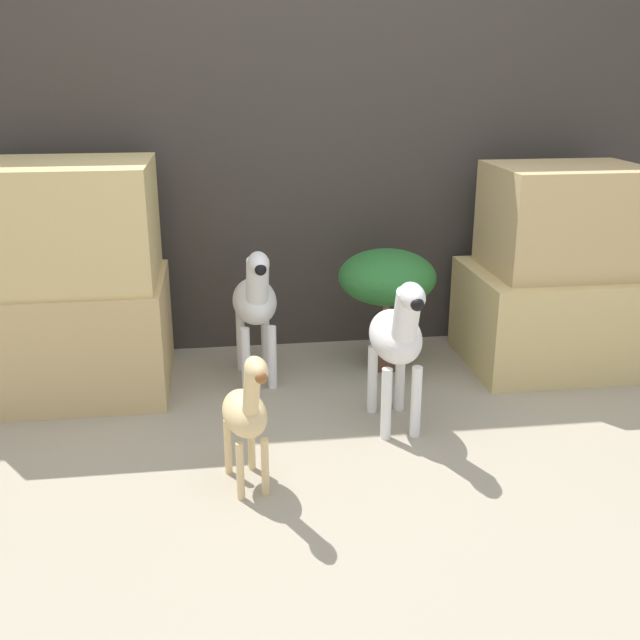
{
  "coord_description": "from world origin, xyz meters",
  "views": [
    {
      "loc": [
        -0.46,
        -2.23,
        1.39
      ],
      "look_at": [
        -0.05,
        0.75,
        0.37
      ],
      "focal_mm": 42.0,
      "sensor_mm": 36.0,
      "label": 1
    }
  ],
  "objects_px": {
    "zebra_right": "(397,337)",
    "potted_palm_front": "(387,280)",
    "zebra_left": "(255,301)",
    "giraffe_figurine": "(246,411)"
  },
  "relations": [
    {
      "from": "zebra_left",
      "to": "potted_palm_front",
      "type": "xyz_separation_m",
      "value": [
        0.62,
        0.08,
        0.05
      ]
    },
    {
      "from": "zebra_right",
      "to": "potted_palm_front",
      "type": "relative_size",
      "value": 1.13
    },
    {
      "from": "zebra_left",
      "to": "zebra_right",
      "type": "bearing_deg",
      "value": -46.15
    },
    {
      "from": "zebra_right",
      "to": "potted_palm_front",
      "type": "height_order",
      "value": "zebra_right"
    },
    {
      "from": "zebra_left",
      "to": "giraffe_figurine",
      "type": "distance_m",
      "value": 0.94
    },
    {
      "from": "zebra_right",
      "to": "potted_palm_front",
      "type": "bearing_deg",
      "value": 81.11
    },
    {
      "from": "zebra_right",
      "to": "giraffe_figurine",
      "type": "xyz_separation_m",
      "value": [
        -0.61,
        -0.38,
        -0.1
      ]
    },
    {
      "from": "zebra_left",
      "to": "potted_palm_front",
      "type": "height_order",
      "value": "zebra_left"
    },
    {
      "from": "giraffe_figurine",
      "to": "zebra_right",
      "type": "bearing_deg",
      "value": 32.12
    },
    {
      "from": "potted_palm_front",
      "to": "giraffe_figurine",
      "type": "bearing_deg",
      "value": -125.01
    }
  ]
}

